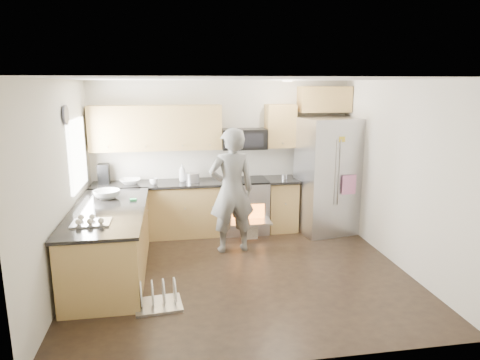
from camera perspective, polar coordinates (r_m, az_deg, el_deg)
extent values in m
plane|color=black|center=(6.03, 0.13, -12.22)|extent=(4.50, 4.50, 0.00)
cube|color=beige|center=(7.55, -2.37, 3.22)|extent=(4.50, 0.04, 2.60)
cube|color=beige|center=(3.73, 5.24, -6.81)|extent=(4.50, 0.04, 2.60)
cube|color=beige|center=(5.70, -22.78, -0.89)|extent=(0.04, 4.00, 2.60)
cube|color=beige|center=(6.37, 20.51, 0.65)|extent=(0.04, 4.00, 2.60)
cube|color=white|center=(5.47, 0.14, 13.31)|extent=(4.50, 4.00, 0.04)
cube|color=white|center=(6.61, -20.86, 3.23)|extent=(0.04, 1.00, 1.00)
cylinder|color=#F8E1C6|center=(6.74, 6.31, 12.99)|extent=(0.14, 0.14, 0.02)
cylinder|color=#474754|center=(6.01, -22.23, 8.03)|extent=(0.03, 0.26, 0.26)
cube|color=#A58042|center=(7.41, -10.71, -4.06)|extent=(2.15, 0.60, 0.87)
cube|color=black|center=(7.28, -10.87, -0.53)|extent=(2.19, 0.64, 0.04)
cube|color=#A58042|center=(7.64, 5.44, -3.36)|extent=(0.50, 0.60, 0.87)
cube|color=black|center=(7.52, 5.53, 0.06)|extent=(0.54, 0.64, 0.04)
cube|color=#A58042|center=(7.27, -11.10, 6.84)|extent=(2.16, 0.33, 0.74)
cube|color=#A58042|center=(7.51, 5.40, 7.20)|extent=(0.50, 0.33, 0.74)
cube|color=#A58042|center=(7.72, 11.18, 10.52)|extent=(0.90, 0.33, 0.44)
imported|color=silver|center=(7.30, -14.42, -0.18)|extent=(0.34, 0.34, 0.08)
imported|color=silver|center=(7.29, -7.70, 0.99)|extent=(0.12, 0.12, 0.30)
imported|color=silver|center=(7.14, -11.40, -0.20)|extent=(0.14, 0.14, 0.11)
cylinder|color=#B7B7BC|center=(7.23, -6.35, 0.33)|extent=(0.23, 0.23, 0.16)
cube|color=black|center=(7.43, -17.71, 0.81)|extent=(0.17, 0.21, 0.33)
cylinder|color=#B7B7BC|center=(7.48, 5.94, 0.43)|extent=(0.09, 0.09, 0.07)
cube|color=#A58042|center=(6.09, -16.93, -8.13)|extent=(0.90, 2.30, 0.87)
cube|color=black|center=(5.94, -17.22, -3.88)|extent=(0.96, 2.36, 0.04)
imported|color=silver|center=(6.47, -17.35, -1.83)|extent=(0.38, 0.38, 0.12)
cube|color=#37C265|center=(6.24, -14.05, -2.57)|extent=(0.09, 0.07, 0.03)
cube|color=#B7B7BC|center=(5.37, -19.25, -5.05)|extent=(0.44, 0.34, 0.09)
cube|color=#B7B7BC|center=(7.49, 0.65, -3.53)|extent=(0.76, 0.62, 0.90)
cube|color=black|center=(7.37, 0.66, -0.06)|extent=(0.76, 0.60, 0.03)
cube|color=orange|center=(7.20, 1.09, -4.60)|extent=(0.56, 0.02, 0.34)
cube|color=#B7B7BC|center=(7.07, 1.33, -5.65)|extent=(0.70, 0.34, 0.03)
cube|color=white|center=(7.07, 1.40, -6.82)|extent=(0.24, 0.03, 0.28)
cube|color=black|center=(7.36, 0.51, 5.50)|extent=(0.76, 0.40, 0.34)
cube|color=#B7B7BC|center=(7.51, 11.71, 0.53)|extent=(1.09, 0.91, 1.99)
cylinder|color=#B7B7BC|center=(7.12, 12.62, 0.98)|extent=(0.03, 0.03, 1.08)
cylinder|color=#B7B7BC|center=(7.14, 13.10, 0.99)|extent=(0.03, 0.03, 1.08)
cube|color=#EF8AC8|center=(7.26, 14.34, -0.62)|extent=(0.26, 0.05, 0.32)
cube|color=#99B2F6|center=(7.01, 11.50, 3.54)|extent=(0.19, 0.04, 0.24)
imported|color=slate|center=(6.48, -1.11, -1.43)|extent=(0.75, 0.53, 1.92)
cube|color=#B7B7BC|center=(5.29, -10.80, -16.05)|extent=(0.57, 0.48, 0.03)
cylinder|color=silver|center=(5.21, -13.05, -14.59)|extent=(0.05, 0.30, 0.30)
cylinder|color=silver|center=(5.21, -11.60, -14.50)|extent=(0.05, 0.30, 0.30)
cylinder|color=silver|center=(5.22, -10.16, -14.40)|extent=(0.05, 0.30, 0.30)
cylinder|color=silver|center=(5.23, -8.71, -14.29)|extent=(0.05, 0.30, 0.30)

